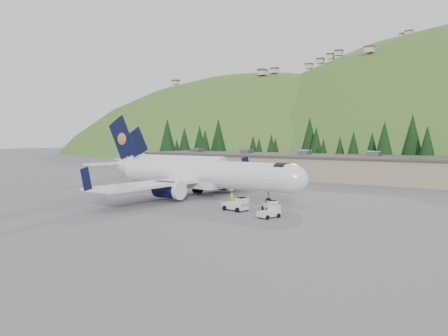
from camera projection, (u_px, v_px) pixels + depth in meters
ground at (202, 197)px, 65.34m from camera, size 600.00×600.00×0.00m
airliner at (196, 174)px, 65.76m from camera, size 38.23×35.81×12.71m
second_airliner at (171, 163)px, 97.19m from camera, size 27.50×11.00×10.05m
baggage_tug_a at (237, 205)px, 52.89m from camera, size 3.34×2.29×1.67m
baggage_tug_b at (271, 206)px, 52.56m from camera, size 2.73×2.75×1.38m
baggage_tug_c at (270, 212)px, 48.49m from camera, size 2.15×2.86×1.38m
terminal_building at (284, 165)px, 99.41m from camera, size 71.00×17.00×6.10m
ramp_worker at (232, 199)px, 57.45m from camera, size 0.70×0.60×1.64m
tree_line at (317, 144)px, 119.54m from camera, size 112.09×19.65×13.91m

